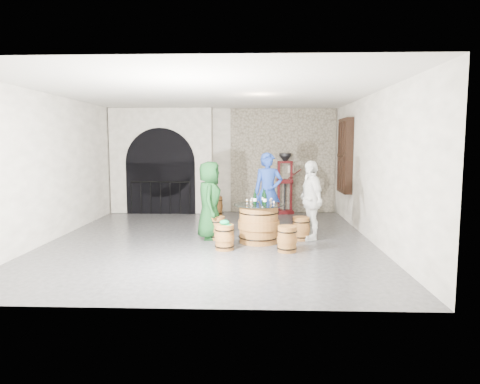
{
  "coord_description": "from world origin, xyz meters",
  "views": [
    {
      "loc": [
        0.99,
        -9.29,
        2.12
      ],
      "look_at": [
        0.63,
        0.18,
        1.05
      ],
      "focal_mm": 32.0,
      "sensor_mm": 36.0,
      "label": 1
    }
  ],
  "objects_px": {
    "wine_bottle_center": "(265,199)",
    "side_barrel": "(216,206)",
    "barrel_stool_right": "(301,228)",
    "wine_bottle_left": "(255,198)",
    "person_green": "(210,200)",
    "barrel_stool_left": "(217,228)",
    "corking_press": "(285,179)",
    "barrel_stool_near_left": "(224,237)",
    "barrel_stool_far": "(267,223)",
    "barrel_stool_near_right": "(287,239)",
    "person_blue": "(268,192)",
    "wine_bottle_right": "(264,197)",
    "barrel_table": "(259,223)",
    "person_white": "(311,200)"
  },
  "relations": [
    {
      "from": "person_blue",
      "to": "barrel_stool_near_left",
      "type": "bearing_deg",
      "value": -123.59
    },
    {
      "from": "side_barrel",
      "to": "corking_press",
      "type": "distance_m",
      "value": 2.27
    },
    {
      "from": "barrel_stool_near_right",
      "to": "person_blue",
      "type": "bearing_deg",
      "value": 99.43
    },
    {
      "from": "barrel_stool_near_left",
      "to": "wine_bottle_center",
      "type": "height_order",
      "value": "wine_bottle_center"
    },
    {
      "from": "wine_bottle_left",
      "to": "wine_bottle_center",
      "type": "bearing_deg",
      "value": -17.03
    },
    {
      "from": "wine_bottle_left",
      "to": "person_green",
      "type": "bearing_deg",
      "value": 161.47
    },
    {
      "from": "barrel_stool_left",
      "to": "barrel_stool_right",
      "type": "bearing_deg",
      "value": 0.22
    },
    {
      "from": "wine_bottle_center",
      "to": "person_blue",
      "type": "bearing_deg",
      "value": 85.27
    },
    {
      "from": "barrel_stool_near_left",
      "to": "person_green",
      "type": "bearing_deg",
      "value": 112.17
    },
    {
      "from": "wine_bottle_center",
      "to": "corking_press",
      "type": "bearing_deg",
      "value": 80.21
    },
    {
      "from": "barrel_stool_near_right",
      "to": "person_blue",
      "type": "distance_m",
      "value": 2.1
    },
    {
      "from": "barrel_table",
      "to": "barrel_stool_near_right",
      "type": "distance_m",
      "value": 0.99
    },
    {
      "from": "wine_bottle_left",
      "to": "barrel_stool_near_right",
      "type": "bearing_deg",
      "value": -50.31
    },
    {
      "from": "barrel_stool_left",
      "to": "person_green",
      "type": "xyz_separation_m",
      "value": [
        -0.16,
        0.04,
        0.61
      ]
    },
    {
      "from": "side_barrel",
      "to": "barrel_table",
      "type": "bearing_deg",
      "value": -69.85
    },
    {
      "from": "person_green",
      "to": "wine_bottle_center",
      "type": "bearing_deg",
      "value": -110.41
    },
    {
      "from": "barrel_stool_right",
      "to": "wine_bottle_center",
      "type": "xyz_separation_m",
      "value": [
        -0.81,
        -0.37,
        0.71
      ]
    },
    {
      "from": "barrel_stool_left",
      "to": "wine_bottle_center",
      "type": "distance_m",
      "value": 1.33
    },
    {
      "from": "barrel_stool_near_left",
      "to": "barrel_stool_far",
      "type": "bearing_deg",
      "value": 61.8
    },
    {
      "from": "person_white",
      "to": "wine_bottle_right",
      "type": "xyz_separation_m",
      "value": [
        -1.05,
        -0.17,
        0.08
      ]
    },
    {
      "from": "wine_bottle_left",
      "to": "corking_press",
      "type": "xyz_separation_m",
      "value": [
        0.9,
        3.93,
        0.11
      ]
    },
    {
      "from": "barrel_stool_left",
      "to": "barrel_stool_right",
      "type": "height_order",
      "value": "same"
    },
    {
      "from": "person_green",
      "to": "wine_bottle_left",
      "type": "xyz_separation_m",
      "value": [
        1.01,
        -0.34,
        0.09
      ]
    },
    {
      "from": "person_green",
      "to": "person_blue",
      "type": "bearing_deg",
      "value": -59.72
    },
    {
      "from": "barrel_stool_left",
      "to": "corking_press",
      "type": "bearing_deg",
      "value": 64.19
    },
    {
      "from": "barrel_stool_right",
      "to": "barrel_stool_near_left",
      "type": "relative_size",
      "value": 1.0
    },
    {
      "from": "barrel_stool_right",
      "to": "wine_bottle_left",
      "type": "distance_m",
      "value": 1.28
    },
    {
      "from": "barrel_stool_far",
      "to": "barrel_stool_near_right",
      "type": "height_order",
      "value": "same"
    },
    {
      "from": "barrel_stool_near_left",
      "to": "person_blue",
      "type": "distance_m",
      "value": 2.17
    },
    {
      "from": "barrel_stool_left",
      "to": "person_white",
      "type": "distance_m",
      "value": 2.18
    },
    {
      "from": "barrel_stool_far",
      "to": "person_blue",
      "type": "height_order",
      "value": "person_blue"
    },
    {
      "from": "person_green",
      "to": "wine_bottle_right",
      "type": "bearing_deg",
      "value": -98.93
    },
    {
      "from": "person_white",
      "to": "side_barrel",
      "type": "height_order",
      "value": "person_white"
    },
    {
      "from": "wine_bottle_center",
      "to": "side_barrel",
      "type": "xyz_separation_m",
      "value": [
        -1.39,
        3.53,
        -0.68
      ]
    },
    {
      "from": "barrel_stool_left",
      "to": "person_blue",
      "type": "distance_m",
      "value": 1.63
    },
    {
      "from": "wine_bottle_center",
      "to": "side_barrel",
      "type": "height_order",
      "value": "wine_bottle_center"
    },
    {
      "from": "barrel_stool_left",
      "to": "barrel_stool_far",
      "type": "height_order",
      "value": "same"
    },
    {
      "from": "barrel_table",
      "to": "barrel_stool_right",
      "type": "relative_size",
      "value": 2.11
    },
    {
      "from": "barrel_stool_right",
      "to": "corking_press",
      "type": "height_order",
      "value": "corking_press"
    },
    {
      "from": "barrel_stool_right",
      "to": "person_green",
      "type": "bearing_deg",
      "value": 178.98
    },
    {
      "from": "barrel_stool_near_left",
      "to": "wine_bottle_left",
      "type": "xyz_separation_m",
      "value": [
        0.61,
        0.66,
        0.71
      ]
    },
    {
      "from": "barrel_stool_right",
      "to": "wine_bottle_left",
      "type": "height_order",
      "value": "wine_bottle_left"
    },
    {
      "from": "barrel_stool_near_right",
      "to": "person_blue",
      "type": "relative_size",
      "value": 0.27
    },
    {
      "from": "person_blue",
      "to": "barrel_stool_near_right",
      "type": "bearing_deg",
      "value": -87.53
    },
    {
      "from": "wine_bottle_left",
      "to": "barrel_stool_left",
      "type": "bearing_deg",
      "value": 160.94
    },
    {
      "from": "barrel_table",
      "to": "person_blue",
      "type": "distance_m",
      "value": 1.29
    },
    {
      "from": "person_blue",
      "to": "person_green",
      "type": "bearing_deg",
      "value": -154.54
    },
    {
      "from": "wine_bottle_right",
      "to": "side_barrel",
      "type": "relative_size",
      "value": 0.57
    },
    {
      "from": "barrel_stool_right",
      "to": "wine_bottle_right",
      "type": "height_order",
      "value": "wine_bottle_right"
    },
    {
      "from": "barrel_stool_near_right",
      "to": "side_barrel",
      "type": "bearing_deg",
      "value": 113.18
    }
  ]
}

